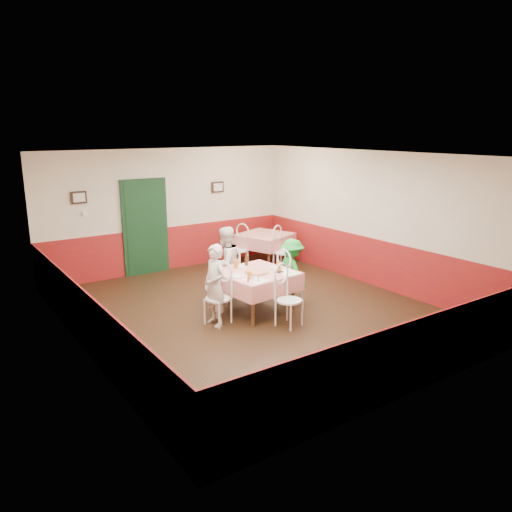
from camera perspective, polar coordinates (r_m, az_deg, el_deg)
floor at (r=9.11m, az=-0.26°, el=-6.39°), size 7.00×7.00×0.00m
ceiling at (r=8.52m, az=-0.28°, el=11.49°), size 7.00×7.00×0.00m
back_wall at (r=11.72m, az=-9.99°, el=5.20°), size 6.00×0.10×2.80m
front_wall at (r=6.23m, az=18.20°, el=-3.48°), size 6.00×0.10×2.80m
left_wall at (r=7.49m, az=-19.61°, el=-0.63°), size 0.10×7.00×2.80m
right_wall at (r=10.66m, az=13.22°, el=4.12°), size 0.10×7.00×2.80m
wainscot_back at (r=11.88m, az=-9.77°, el=0.90°), size 6.00×0.03×1.00m
wainscot_front at (r=6.56m, az=17.47°, el=-10.95°), size 6.00×0.03×1.00m
wainscot_left at (r=7.76m, az=-18.94°, el=-7.05°), size 0.03×7.00×1.00m
wainscot_right at (r=10.84m, az=12.89°, el=-0.57°), size 0.03×7.00×1.00m
door at (r=11.50m, az=-12.53°, el=3.13°), size 0.96×0.06×2.10m
picture_left at (r=10.94m, az=-19.58°, el=6.32°), size 0.32×0.03×0.26m
picture_right at (r=12.21m, az=-4.39°, el=7.87°), size 0.32×0.03×0.26m
thermostat at (r=11.01m, az=-18.93°, el=4.58°), size 0.10×0.03×0.10m
main_table at (r=8.97m, az=0.00°, el=-4.18°), size 1.34×1.34×0.77m
second_table at (r=12.11m, az=0.95°, el=0.77°), size 1.43×1.43×0.77m
chair_left at (r=8.45m, az=-4.40°, el=-4.88°), size 0.54×0.54×0.90m
chair_right at (r=9.49m, az=3.91°, el=-2.68°), size 0.47×0.47×0.90m
chair_far at (r=9.58m, az=-3.31°, el=-2.51°), size 0.50×0.50×0.90m
chair_near at (r=8.35m, az=3.80°, el=-5.10°), size 0.51×0.51×0.90m
chair_second_a at (r=11.69m, az=-2.04°, el=0.63°), size 0.54×0.54×0.90m
chair_second_b at (r=11.51m, az=3.12°, el=0.40°), size 0.54×0.54×0.90m
pizza at (r=8.80m, az=0.12°, el=-1.83°), size 0.44×0.44×0.03m
plate_left at (r=8.59m, az=-2.14°, el=-2.30°), size 0.27×0.27×0.01m
plate_right at (r=9.12m, az=2.23°, el=-1.29°), size 0.27×0.27×0.01m
plate_far at (r=9.17m, az=-1.72°, el=-1.19°), size 0.27×0.27×0.01m
glass_a at (r=8.40m, az=-0.74°, el=-2.24°), size 0.08×0.08×0.13m
glass_b at (r=8.94m, az=2.62°, el=-1.19°), size 0.09×0.09×0.15m
glass_c at (r=9.07m, az=-2.30°, el=-0.92°), size 0.09×0.09×0.15m
beer_bottle at (r=9.20m, az=-1.11°, el=-0.45°), size 0.07×0.07×0.23m
shaker_a at (r=8.30m, az=-0.30°, el=-2.61°), size 0.04×0.04×0.09m
shaker_b at (r=8.28m, az=0.25°, el=-2.65°), size 0.04×0.04×0.09m
shaker_c at (r=8.28m, az=-0.90°, el=-2.66°), size 0.04×0.04×0.09m
menu_left at (r=8.37m, az=-0.10°, el=-2.77°), size 0.39×0.46×0.00m
menu_right at (r=8.84m, az=3.63°, el=-1.87°), size 0.34×0.43×0.00m
wallet at (r=8.82m, az=2.71°, el=-1.82°), size 0.12×0.10×0.02m
diner_left at (r=8.34m, az=-4.71°, el=-3.36°), size 0.36×0.53×1.39m
diner_far at (r=9.54m, az=-3.51°, el=-0.90°), size 0.83×0.72×1.44m
diner_right at (r=9.48m, az=4.14°, el=-1.68°), size 0.52×0.82×1.23m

